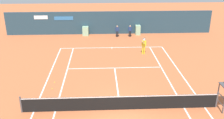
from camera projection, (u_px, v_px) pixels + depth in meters
ground_plane at (120, 105)px, 16.20m from camera, size 80.00×80.00×0.01m
tennis_net at (121, 102)px, 15.48m from camera, size 12.10×0.10×1.07m
sponsor_back_wall at (110, 23)px, 30.91m from camera, size 25.00×1.02×2.75m
player_on_baseline at (144, 45)px, 24.38m from camera, size 0.52×0.77×1.82m
ball_kid_right_post at (130, 30)px, 29.88m from camera, size 0.46×0.19×1.39m
ball_kid_left_post at (117, 30)px, 29.82m from camera, size 0.46×0.19×1.37m
tennis_ball_near_service_line at (55, 82)px, 19.05m from camera, size 0.07×0.07×0.07m
tennis_ball_by_sideline at (52, 89)px, 18.10m from camera, size 0.07×0.07×0.07m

